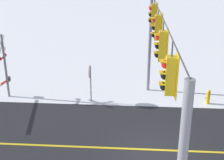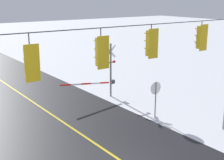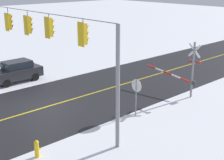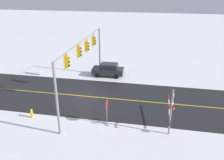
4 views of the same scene
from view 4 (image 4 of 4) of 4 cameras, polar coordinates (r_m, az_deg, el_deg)
ground_plane at (r=25.86m, az=-6.59°, el=-3.97°), size 160.00×160.00×0.00m
road_asphalt at (r=28.15m, az=-18.34°, el=-2.74°), size 9.00×80.00×0.01m
lane_centre_line at (r=28.14m, az=-18.35°, el=-2.73°), size 0.14×72.00×0.01m
signal_span at (r=24.23m, az=-7.01°, el=5.43°), size 14.20×0.47×6.22m
stop_sign at (r=20.03m, az=-1.23°, el=-6.67°), size 0.80×0.09×2.35m
railroad_crossing at (r=19.58m, az=14.19°, el=-7.24°), size 4.66×0.31×4.00m
parked_car_charcoal at (r=30.89m, az=-0.90°, el=2.64°), size 1.89×4.23×1.74m
fire_hydrant at (r=22.85m, az=-19.05°, el=-7.66°), size 0.24×0.31×0.88m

